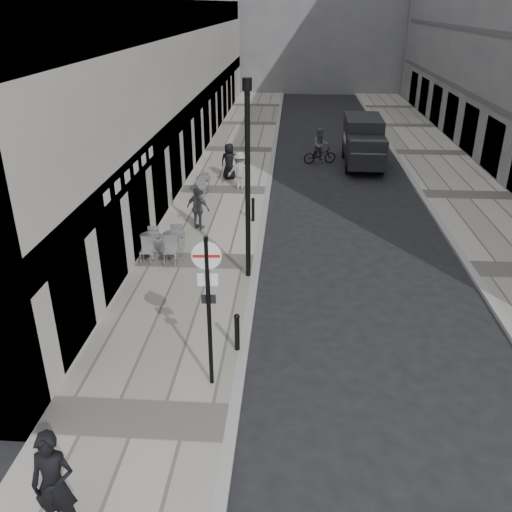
{
  "coord_description": "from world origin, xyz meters",
  "views": [
    {
      "loc": [
        1.07,
        -5.89,
        7.96
      ],
      "look_at": [
        0.13,
        8.09,
        1.4
      ],
      "focal_mm": 38.0,
      "sensor_mm": 36.0,
      "label": 1
    }
  ],
  "objects": [
    {
      "name": "cafe_table_mid",
      "position": [
        -2.87,
        17.36,
        0.56
      ],
      "size": [
        0.68,
        1.54,
        0.87
      ],
      "color": "#A5A5A7",
      "rests_on": "sidewalk"
    },
    {
      "name": "pedestrian_c",
      "position": [
        -1.95,
        19.69,
        0.99
      ],
      "size": [
        0.94,
        0.69,
        1.75
      ],
      "primitive_type": "imported",
      "rotation": [
        0.0,
        0.0,
        2.97
      ],
      "color": "black",
      "rests_on": "sidewalk"
    },
    {
      "name": "pedestrian_a",
      "position": [
        -2.4,
        13.14,
        0.94
      ],
      "size": [
        1.04,
        0.74,
        1.64
      ],
      "primitive_type": "imported",
      "rotation": [
        0.0,
        0.0,
        2.75
      ],
      "color": "#515155",
      "rests_on": "sidewalk"
    },
    {
      "name": "cafe_table_near",
      "position": [
        -3.6,
        10.57,
        0.58
      ],
      "size": [
        0.71,
        1.61,
        0.92
      ],
      "color": "#BBBABD",
      "rests_on": "sidewalk"
    },
    {
      "name": "lamppost",
      "position": [
        -0.2,
        9.35,
        3.46
      ],
      "size": [
        0.27,
        0.27,
        6.01
      ],
      "color": "black",
      "rests_on": "sidewalk"
    },
    {
      "name": "far_sidewalk",
      "position": [
        9.0,
        18.0,
        0.06
      ],
      "size": [
        4.0,
        60.0,
        0.12
      ],
      "primitive_type": "cube",
      "color": "#ABA59B",
      "rests_on": "ground"
    },
    {
      "name": "bollard_far",
      "position": [
        -0.39,
        14.08,
        0.57
      ],
      "size": [
        0.12,
        0.12,
        0.9
      ],
      "primitive_type": "cylinder",
      "color": "black",
      "rests_on": "sidewalk"
    },
    {
      "name": "cyclist",
      "position": [
        2.58,
        23.27,
        0.74
      ],
      "size": [
        1.84,
        0.95,
        1.9
      ],
      "rotation": [
        0.0,
        0.0,
        0.2
      ],
      "color": "black",
      "rests_on": "ground"
    },
    {
      "name": "cafe_table_far",
      "position": [
        -2.8,
        10.6,
        0.62
      ],
      "size": [
        0.77,
        1.74,
        0.99
      ],
      "color": "#ABABAD",
      "rests_on": "sidewalk"
    },
    {
      "name": "sidewalk",
      "position": [
        -2.0,
        18.0,
        0.06
      ],
      "size": [
        4.0,
        60.0,
        0.12
      ],
      "primitive_type": "cube",
      "color": "#ABA59B",
      "rests_on": "ground"
    },
    {
      "name": "walking_man",
      "position": [
        -2.52,
        0.06,
        1.1
      ],
      "size": [
        0.71,
        0.47,
        1.96
      ],
      "primitive_type": "imported",
      "rotation": [
        0.0,
        0.0,
        -0.0
      ],
      "color": "black",
      "rests_on": "sidewalk"
    },
    {
      "name": "sign_post",
      "position": [
        -0.6,
        3.97,
        2.43
      ],
      "size": [
        0.62,
        0.11,
        3.6
      ],
      "rotation": [
        0.0,
        0.0,
        0.06
      ],
      "color": "black",
      "rests_on": "sidewalk"
    },
    {
      "name": "pedestrian_b",
      "position": [
        -1.29,
        18.19,
        0.98
      ],
      "size": [
        1.14,
        0.7,
        1.72
      ],
      "primitive_type": "imported",
      "rotation": [
        0.0,
        0.0,
        3.19
      ],
      "color": "#9F9A92",
      "rests_on": "sidewalk"
    },
    {
      "name": "bollard_near",
      "position": [
        -0.15,
        5.3,
        0.59
      ],
      "size": [
        0.13,
        0.13,
        0.95
      ],
      "primitive_type": "cylinder",
      "color": "black",
      "rests_on": "sidewalk"
    },
    {
      "name": "panel_van",
      "position": [
        4.85,
        23.16,
        1.37
      ],
      "size": [
        2.04,
        5.22,
        2.43
      ],
      "rotation": [
        0.0,
        0.0,
        -0.02
      ],
      "color": "black",
      "rests_on": "ground"
    }
  ]
}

